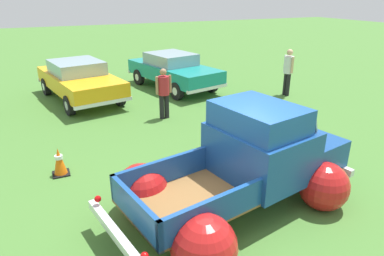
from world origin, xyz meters
TOP-DOWN VIEW (x-y plane):
  - ground_plane at (0.00, 0.00)m, footprint 80.00×80.00m
  - vintage_pickup_truck at (0.38, 0.08)m, footprint 4.90×3.43m
  - show_car_0 at (-1.55, 8.33)m, footprint 2.78×4.85m
  - show_car_1 at (2.20, 8.47)m, footprint 2.84×4.78m
  - spectator_1 at (5.80, 5.65)m, footprint 0.35×0.53m
  - spectator_2 at (0.58, 5.15)m, footprint 0.54×0.37m
  - lane_cone_0 at (-2.75, 2.68)m, footprint 0.36×0.36m

SIDE VIEW (x-z plane):
  - ground_plane at x=0.00m, z-range 0.00..0.00m
  - lane_cone_0 at x=-2.75m, z-range 0.00..0.63m
  - vintage_pickup_truck at x=0.38m, z-range -0.22..1.74m
  - show_car_1 at x=2.20m, z-range 0.07..1.50m
  - show_car_0 at x=-1.55m, z-range 0.07..1.50m
  - spectator_2 at x=0.58m, z-range 0.11..1.70m
  - spectator_1 at x=5.80m, z-range 0.13..1.90m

